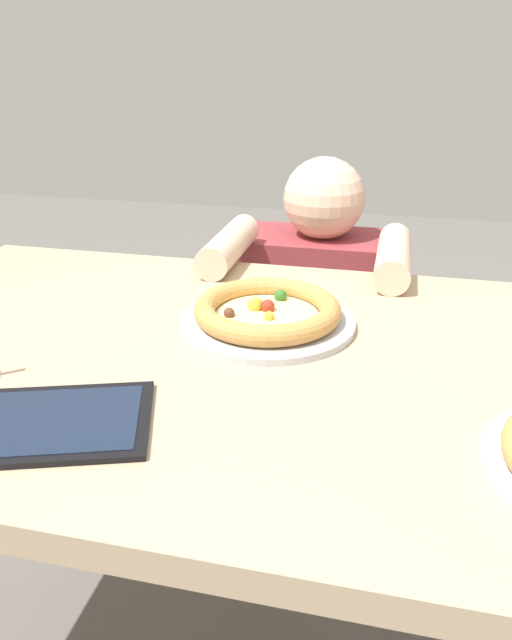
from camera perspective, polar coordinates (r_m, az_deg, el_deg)
The scene contains 4 objects.
dining_table at distance 0.99m, azimuth -1.61°, elevation -8.45°, with size 1.37×0.83×0.75m.
pizza_far at distance 1.01m, azimuth 1.06°, elevation 0.58°, with size 0.29×0.29×0.05m.
tablet at distance 0.80m, azimuth -18.62°, elevation -9.10°, with size 0.28×0.24×0.01m.
diner_seated at distance 1.64m, azimuth 5.71°, elevation -3.30°, with size 0.42×0.53×0.95m.
Camera 1 is at (0.22, -0.81, 1.17)m, focal length 34.12 mm.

